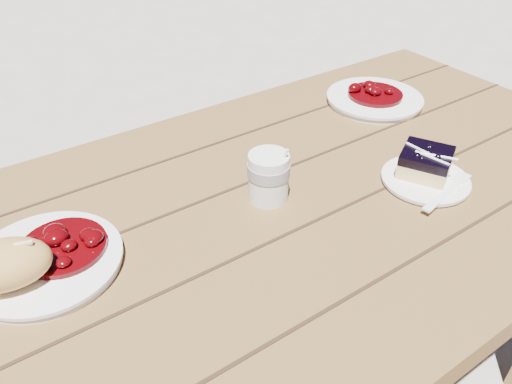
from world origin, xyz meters
TOP-DOWN VIEW (x-y plane):
  - picnic_table at (0.00, -0.00)m, footprint 2.00×1.55m
  - main_plate at (-0.17, 0.07)m, footprint 0.23×0.23m
  - goulash_stew at (-0.14, 0.07)m, footprint 0.13×0.13m
  - bread_roll at (-0.22, 0.05)m, footprint 0.15×0.12m
  - dessert_plate at (0.49, -0.11)m, footprint 0.16×0.16m
  - blueberry_cake at (0.50, -0.09)m, footprint 0.12×0.12m
  - fork_dessert at (0.47, -0.16)m, footprint 0.16×0.06m
  - coffee_cup at (0.22, 0.02)m, footprint 0.07×0.07m
  - second_plate at (0.66, 0.19)m, footprint 0.23×0.23m
  - second_stew at (0.66, 0.19)m, footprint 0.13×0.13m

SIDE VIEW (x-z plane):
  - picnic_table at x=0.00m, z-range 0.21..0.96m
  - dessert_plate at x=0.49m, z-range 0.75..0.76m
  - main_plate at x=-0.17m, z-range 0.75..0.77m
  - second_plate at x=0.66m, z-range 0.75..0.77m
  - fork_dessert at x=0.47m, z-range 0.76..0.76m
  - blueberry_cake at x=0.50m, z-range 0.76..0.81m
  - goulash_stew at x=-0.14m, z-range 0.77..0.81m
  - second_stew at x=0.66m, z-range 0.77..0.81m
  - coffee_cup at x=0.22m, z-range 0.75..0.84m
  - bread_roll at x=-0.22m, z-range 0.77..0.83m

